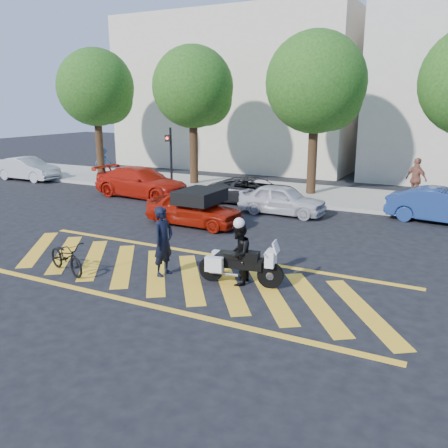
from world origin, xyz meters
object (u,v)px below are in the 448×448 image
at_px(officer_bike, 163,241).
at_px(parked_right, 442,206).
at_px(parked_mid_right, 282,200).
at_px(officer_moto, 239,254).
at_px(parked_left, 142,182).
at_px(bicycle, 66,257).
at_px(police_motorcycle, 239,264).
at_px(parked_far_left, 28,169).
at_px(red_convertible, 194,209).
at_px(parked_mid_left, 255,191).

distance_m(officer_bike, parked_right, 11.17).
xyz_separation_m(officer_bike, parked_mid_right, (0.34, 7.92, -0.32)).
xyz_separation_m(officer_moto, parked_left, (-8.89, 7.97, -0.09)).
distance_m(bicycle, parked_mid_right, 9.38).
distance_m(officer_bike, parked_mid_right, 7.94).
bearing_deg(police_motorcycle, parked_left, 129.76).
relative_size(officer_moto, parked_far_left, 0.40).
distance_m(parked_left, parked_right, 13.06).
xyz_separation_m(officer_bike, parked_left, (-6.87, 8.29, -0.22)).
distance_m(police_motorcycle, red_convertible, 5.97).
bearing_deg(parked_right, parked_mid_right, 110.71).
bearing_deg(parked_far_left, officer_bike, -121.73).
bearing_deg(officer_moto, parked_far_left, -125.24).
distance_m(officer_moto, parked_mid_left, 9.66).
height_order(officer_bike, parked_right, officer_bike).
bearing_deg(parked_right, officer_moto, 162.52).
xyz_separation_m(officer_moto, red_convertible, (-3.94, 4.47, -0.17)).
xyz_separation_m(officer_bike, bicycle, (-2.40, -1.05, -0.48)).
distance_m(parked_mid_left, parked_right, 7.63).
xyz_separation_m(parked_far_left, parked_left, (8.89, -1.03, 0.05)).
distance_m(officer_moto, parked_right, 9.91).
bearing_deg(police_motorcycle, officer_bike, -179.62).
xyz_separation_m(parked_far_left, parked_mid_left, (14.28, 0.00, -0.07)).
xyz_separation_m(parked_mid_left, parked_mid_right, (1.82, -1.40, 0.02)).
bearing_deg(officer_bike, parked_right, -29.93).
relative_size(officer_bike, parked_mid_left, 0.44).
bearing_deg(bicycle, parked_far_left, 70.49).
distance_m(police_motorcycle, parked_mid_right, 7.80).
height_order(officer_moto, red_convertible, officer_moto).
distance_m(parked_far_left, parked_left, 8.95).
bearing_deg(parked_mid_right, parked_far_left, 85.94).
bearing_deg(officer_bike, parked_mid_right, 1.01).
height_order(officer_moto, parked_far_left, officer_moto).
bearing_deg(parked_mid_left, officer_bike, -173.61).
distance_m(officer_bike, parked_far_left, 18.31).
relative_size(officer_bike, bicycle, 1.10).
relative_size(officer_bike, police_motorcycle, 0.85).
relative_size(bicycle, parked_far_left, 0.42).
bearing_deg(parked_mid_right, parked_left, 88.01).
relative_size(bicycle, parked_right, 0.42).
xyz_separation_m(officer_bike, police_motorcycle, (2.03, 0.31, -0.40)).
height_order(officer_bike, officer_moto, officer_bike).
bearing_deg(red_convertible, parked_mid_left, -4.27).
bearing_deg(officer_bike, parked_far_left, 62.86).
bearing_deg(parked_far_left, parked_mid_right, -96.09).
height_order(police_motorcycle, parked_mid_right, parked_mid_right).
relative_size(officer_bike, red_convertible, 0.50).
distance_m(parked_mid_right, parked_right, 5.97).
bearing_deg(parked_mid_right, parked_mid_left, 53.36).
bearing_deg(bicycle, parked_right, -21.17).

